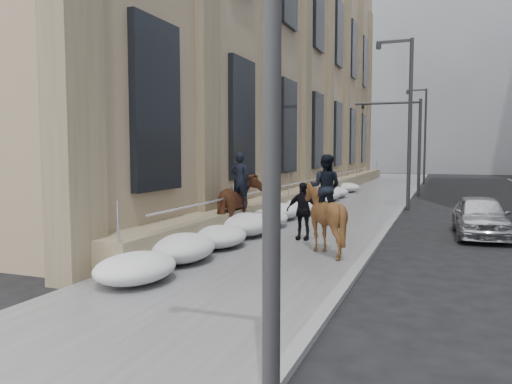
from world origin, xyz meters
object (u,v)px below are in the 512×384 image
Objects in this scene: mounted_horse_right at (324,213)px; car_silver at (480,216)px; mounted_horse_left at (239,202)px; pedestrian at (303,211)px.

car_silver is (4.07, 4.92, -0.50)m from mounted_horse_right.
mounted_horse_right is at bearing 145.95° from mounted_horse_left.
mounted_horse_left is 2.15m from pedestrian.
mounted_horse_right is 6.41m from car_silver.
pedestrian is at bearing -57.22° from mounted_horse_right.
mounted_horse_left reaches higher than car_silver.
mounted_horse_left reaches higher than pedestrian.
mounted_horse_right is 2.05m from pedestrian.
pedestrian reaches higher than car_silver.
mounted_horse_right is 1.49× the size of pedestrian.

